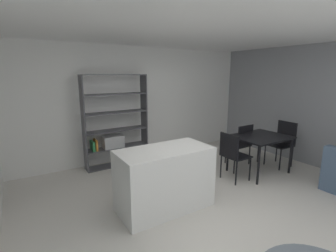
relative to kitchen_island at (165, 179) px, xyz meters
name	(u,v)px	position (x,y,z in m)	size (l,w,h in m)	color
ground_plane	(204,210)	(0.47, -0.38, -0.47)	(9.06, 9.06, 0.00)	beige
ceiling_slab	(210,22)	(0.47, -0.38, 2.20)	(6.59, 5.63, 0.06)	white
back_partition	(129,104)	(0.47, 2.40, 0.85)	(6.59, 0.06, 2.63)	white
right_partition_gray	(326,108)	(3.73, -0.38, 0.85)	(0.06, 5.63, 2.63)	gray
kitchen_island	(165,179)	(0.00, 0.00, 0.00)	(1.40, 0.71, 0.94)	white
open_bookshelf	(114,127)	(-0.01, 2.10, 0.40)	(1.39, 0.31, 2.00)	#4C4C51
dining_table	(260,140)	(2.36, 0.15, 0.23)	(1.11, 0.89, 0.78)	black
dining_chair_window_side	(283,140)	(3.15, 0.15, 0.11)	(0.48, 0.47, 0.98)	black
dining_chair_island_side	(233,152)	(1.59, 0.15, 0.09)	(0.43, 0.45, 0.93)	black
dining_chair_far	(242,141)	(2.36, 0.62, 0.08)	(0.46, 0.42, 0.93)	black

